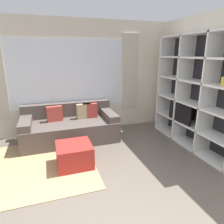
% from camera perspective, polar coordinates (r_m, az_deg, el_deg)
% --- Properties ---
extents(wall_back, '(6.30, 0.11, 2.70)m').
position_cam_1_polar(wall_back, '(4.97, -12.24, 9.52)').
color(wall_back, beige).
rests_on(wall_back, ground_plane).
extents(wall_right, '(0.07, 4.35, 2.70)m').
position_cam_1_polar(wall_right, '(4.58, 25.04, 7.71)').
color(wall_right, beige).
rests_on(wall_right, ground_plane).
extents(area_rug, '(2.02, 1.99, 0.01)m').
position_cam_1_polar(area_rug, '(3.91, -21.05, -14.23)').
color(area_rug, tan).
rests_on(area_rug, ground_plane).
extents(shelving_unit, '(0.42, 2.24, 2.30)m').
position_cam_1_polar(shelving_unit, '(4.46, 22.97, 5.01)').
color(shelving_unit, '#232328').
rests_on(shelving_unit, ground_plane).
extents(couch_main, '(2.07, 0.99, 0.80)m').
position_cam_1_polar(couch_main, '(4.68, -11.82, -4.22)').
color(couch_main, '#564C47').
rests_on(couch_main, ground_plane).
extents(ottoman, '(0.60, 0.59, 0.40)m').
position_cam_1_polar(ottoman, '(3.66, -10.71, -11.95)').
color(ottoman, '#A82823').
rests_on(ottoman, ground_plane).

